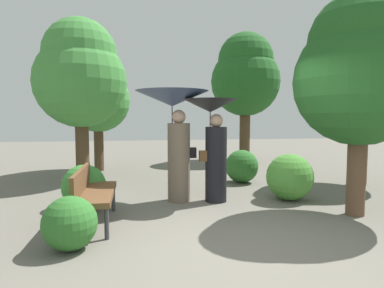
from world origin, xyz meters
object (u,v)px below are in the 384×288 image
(park_bench, at_px, (92,190))
(tree_mid_right, at_px, (360,69))
(person_left, at_px, (175,120))
(person_right, at_px, (213,134))
(tree_near_left, at_px, (80,74))
(tree_mid_left, at_px, (98,94))
(tree_far_back, at_px, (363,76))
(tree_near_right, at_px, (245,75))

(park_bench, bearing_deg, tree_mid_right, -93.18)
(person_left, xyz_separation_m, tree_mid_right, (2.78, -1.42, 0.80))
(person_right, distance_m, tree_near_left, 4.02)
(park_bench, height_order, tree_mid_left, tree_mid_left)
(person_right, relative_size, park_bench, 1.28)
(person_right, bearing_deg, tree_far_back, -83.64)
(person_right, xyz_separation_m, tree_mid_left, (-2.49, 4.22, 0.99))
(park_bench, relative_size, tree_near_left, 0.37)
(person_left, height_order, person_right, person_left)
(person_right, relative_size, tree_mid_right, 0.54)
(person_right, distance_m, tree_far_back, 4.13)
(person_right, distance_m, tree_near_right, 6.53)
(person_right, xyz_separation_m, park_bench, (-2.07, -1.00, -0.77))
(park_bench, bearing_deg, tree_mid_left, 4.92)
(park_bench, xyz_separation_m, tree_far_back, (5.88, 1.96, 2.04))
(tree_far_back, bearing_deg, tree_mid_left, 152.61)
(tree_near_left, bearing_deg, park_bench, -79.70)
(person_left, distance_m, tree_mid_right, 3.22)
(person_left, relative_size, tree_mid_right, 0.58)
(park_bench, height_order, tree_mid_right, tree_mid_right)
(tree_near_right, relative_size, tree_far_back, 1.22)
(tree_near_left, distance_m, tree_far_back, 6.75)
(person_left, height_order, tree_near_right, tree_near_right)
(person_right, xyz_separation_m, tree_near_left, (-2.73, 2.62, 1.38))
(tree_near_right, height_order, tree_mid_left, tree_near_right)
(person_right, height_order, tree_near_left, tree_near_left)
(tree_near_right, height_order, tree_far_back, tree_near_right)
(tree_mid_left, bearing_deg, tree_near_right, 16.20)
(tree_near_left, xyz_separation_m, tree_near_right, (5.33, 3.09, 0.47))
(person_left, xyz_separation_m, tree_near_left, (-2.02, 2.46, 1.13))
(tree_near_left, bearing_deg, tree_far_back, -14.21)
(park_bench, distance_m, tree_near_right, 8.58)
(tree_near_right, xyz_separation_m, tree_mid_left, (-5.09, -1.48, -0.86))
(tree_mid_right, bearing_deg, tree_near_right, 85.69)
(person_left, relative_size, tree_near_right, 0.44)
(tree_mid_right, xyz_separation_m, tree_far_back, (1.74, 2.22, 0.21))
(person_right, xyz_separation_m, tree_near_right, (2.60, 5.70, 1.86))
(tree_mid_right, bearing_deg, tree_far_back, 51.86)
(park_bench, relative_size, tree_near_right, 0.32)
(tree_near_left, bearing_deg, person_left, -50.51)
(park_bench, xyz_separation_m, tree_near_left, (-0.66, 3.62, 2.15))
(tree_mid_left, xyz_separation_m, tree_far_back, (6.30, -3.27, 0.28))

